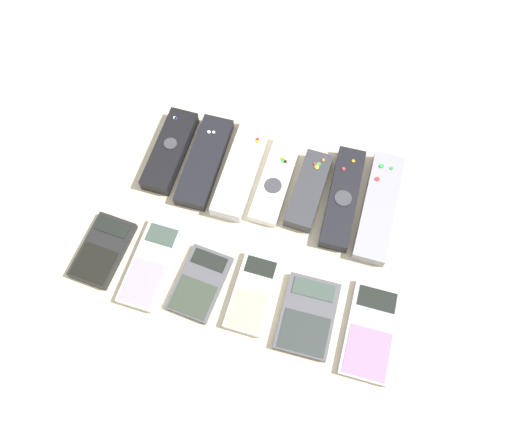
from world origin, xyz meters
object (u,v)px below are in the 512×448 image
object	(u,v)px
remote_0	(170,151)
remote_1	(205,161)
remote_3	(276,180)
remote_5	(343,198)
calculator_0	(103,250)
remote_2	(242,168)
calculator_2	(200,283)
remote_4	(309,190)
calculator_4	(308,316)
calculator_5	(371,331)
calculator_1	(151,264)
calculator_3	(253,293)
remote_6	(379,207)

from	to	relation	value
remote_0	remote_1	world-z (taller)	remote_0
remote_3	remote_5	world-z (taller)	remote_5
remote_1	calculator_0	xyz separation A→B (m)	(-0.11, -0.22, -0.00)
remote_2	calculator_2	world-z (taller)	remote_2
calculator_0	remote_4	bearing A→B (deg)	37.62
remote_4	remote_2	bearing A→B (deg)	177.96
remote_5	calculator_4	size ratio (longest dim) A/B	1.49
remote_0	remote_3	xyz separation A→B (m)	(0.21, 0.00, -0.00)
remote_3	calculator_4	world-z (taller)	remote_3
calculator_5	calculator_2	bearing A→B (deg)	179.28
calculator_1	calculator_4	bearing A→B (deg)	-1.44
calculator_5	remote_2	bearing A→B (deg)	140.87
remote_2	remote_4	bearing A→B (deg)	-4.23
calculator_3	remote_1	bearing A→B (deg)	126.13
calculator_4	remote_0	bearing A→B (deg)	143.01
calculator_0	calculator_1	bearing A→B (deg)	3.07
remote_1	calculator_1	distance (m)	0.22
remote_0	calculator_2	bearing A→B (deg)	-59.08
remote_2	calculator_3	world-z (taller)	remote_2
remote_4	remote_6	distance (m)	0.13
remote_0	remote_4	distance (m)	0.27
remote_3	remote_4	distance (m)	0.06
remote_4	calculator_0	bearing A→B (deg)	-143.94
remote_0	calculator_1	size ratio (longest dim) A/B	1.11
remote_6	calculator_0	size ratio (longest dim) A/B	1.69
remote_2	calculator_3	bearing A→B (deg)	-68.47
calculator_2	remote_5	bearing A→B (deg)	53.29
calculator_4	remote_3	bearing A→B (deg)	115.64
calculator_2	remote_2	bearing A→B (deg)	93.98
remote_5	calculator_3	size ratio (longest dim) A/B	1.47
remote_1	calculator_5	world-z (taller)	remote_1
calculator_2	calculator_5	size ratio (longest dim) A/B	0.78
calculator_4	remote_5	bearing A→B (deg)	86.23
calculator_5	remote_6	bearing A→B (deg)	96.68
calculator_3	calculator_4	distance (m)	0.10
calculator_0	calculator_3	size ratio (longest dim) A/B	0.93
remote_0	remote_3	world-z (taller)	remote_0
remote_6	calculator_4	world-z (taller)	remote_6
calculator_1	calculator_0	bearing A→B (deg)	-179.83
remote_2	calculator_0	size ratio (longest dim) A/B	1.63
calculator_0	calculator_4	bearing A→B (deg)	1.85
remote_0	calculator_0	distance (m)	0.23
remote_6	calculator_0	xyz separation A→B (m)	(-0.44, -0.23, -0.00)
remote_3	calculator_1	distance (m)	0.27
remote_0	calculator_0	size ratio (longest dim) A/B	1.36
calculator_0	calculator_4	xyz separation A→B (m)	(0.37, -0.00, -0.00)
remote_3	remote_2	bearing A→B (deg)	177.62
calculator_0	remote_6	bearing A→B (deg)	29.57
calculator_3	calculator_4	bearing A→B (deg)	-6.46
remote_5	calculator_1	distance (m)	0.36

